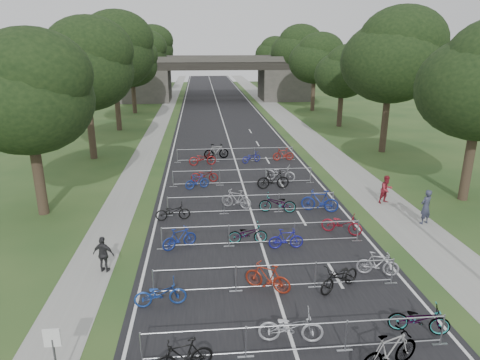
# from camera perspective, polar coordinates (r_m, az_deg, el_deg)

# --- Properties ---
(road) EXTENTS (11.00, 140.00, 0.01)m
(road) POSITION_cam_1_polar(r_m,az_deg,el_deg) (57.74, -2.61, 8.79)
(road) COLOR black
(road) RESTS_ON ground
(sidewalk_right) EXTENTS (3.00, 140.00, 0.01)m
(sidewalk_right) POSITION_cam_1_polar(r_m,az_deg,el_deg) (58.66, 5.32, 8.87)
(sidewalk_right) COLOR gray
(sidewalk_right) RESTS_ON ground
(sidewalk_left) EXTENTS (2.00, 140.00, 0.01)m
(sidewalk_left) POSITION_cam_1_polar(r_m,az_deg,el_deg) (57.88, -10.13, 8.55)
(sidewalk_left) COLOR gray
(sidewalk_left) RESTS_ON ground
(lane_markings) EXTENTS (0.12, 140.00, 0.00)m
(lane_markings) POSITION_cam_1_polar(r_m,az_deg,el_deg) (57.74, -2.61, 8.78)
(lane_markings) COLOR silver
(lane_markings) RESTS_ON ground
(overpass_bridge) EXTENTS (31.00, 8.00, 7.05)m
(overpass_bridge) POSITION_cam_1_polar(r_m,az_deg,el_deg) (72.22, -3.25, 13.41)
(overpass_bridge) COLOR #3E3D38
(overpass_bridge) RESTS_ON ground
(park_sign) EXTENTS (0.45, 0.06, 1.83)m
(park_sign) POSITION_cam_1_polar(r_m,az_deg,el_deg) (13.28, -23.63, -19.70)
(park_sign) COLOR #4C4C51
(park_sign) RESTS_ON ground
(tree_left_0) EXTENTS (6.72, 6.72, 10.25)m
(tree_left_0) POSITION_cam_1_polar(r_m,az_deg,el_deg) (24.62, -26.42, 10.05)
(tree_left_0) COLOR #33261C
(tree_left_0) RESTS_ON ground
(tree_left_1) EXTENTS (7.56, 7.56, 11.53)m
(tree_left_1) POSITION_cam_1_polar(r_m,az_deg,el_deg) (36.00, -19.91, 14.03)
(tree_left_1) COLOR #33261C
(tree_left_1) RESTS_ON ground
(tree_right_1) EXTENTS (8.18, 8.18, 12.47)m
(tree_right_1) POSITION_cam_1_polar(r_m,az_deg,el_deg) (38.32, 19.75, 15.11)
(tree_right_1) COLOR #33261C
(tree_right_1) RESTS_ON ground
(tree_left_2) EXTENTS (8.40, 8.40, 12.81)m
(tree_left_2) POSITION_cam_1_polar(r_m,az_deg,el_deg) (47.70, -16.48, 16.01)
(tree_left_2) COLOR #33261C
(tree_left_2) RESTS_ON ground
(tree_right_2) EXTENTS (6.16, 6.16, 9.39)m
(tree_right_2) POSITION_cam_1_polar(r_m,az_deg,el_deg) (49.58, 13.68, 13.75)
(tree_right_2) COLOR #33261C
(tree_right_2) RESTS_ON ground
(tree_left_3) EXTENTS (6.72, 6.72, 10.25)m
(tree_left_3) POSITION_cam_1_polar(r_m,az_deg,el_deg) (59.58, -14.19, 14.84)
(tree_left_3) COLOR #33261C
(tree_left_3) RESTS_ON ground
(tree_right_3) EXTENTS (7.17, 7.17, 10.93)m
(tree_right_3) POSITION_cam_1_polar(r_m,az_deg,el_deg) (61.01, 10.07, 15.56)
(tree_right_3) COLOR #33261C
(tree_right_3) RESTS_ON ground
(tree_left_4) EXTENTS (7.56, 7.56, 11.53)m
(tree_left_4) POSITION_cam_1_polar(r_m,az_deg,el_deg) (71.44, -12.81, 15.99)
(tree_left_4) COLOR #33261C
(tree_left_4) RESTS_ON ground
(tree_right_4) EXTENTS (8.18, 8.18, 12.47)m
(tree_right_4) POSITION_cam_1_polar(r_m,az_deg,el_deg) (72.64, 7.57, 16.76)
(tree_right_4) COLOR #33261C
(tree_right_4) RESTS_ON ground
(tree_left_5) EXTENTS (8.40, 8.40, 12.81)m
(tree_left_5) POSITION_cam_1_polar(r_m,az_deg,el_deg) (83.35, -11.82, 16.81)
(tree_left_5) COLOR #33261C
(tree_left_5) RESTS_ON ground
(tree_right_5) EXTENTS (6.16, 6.16, 9.39)m
(tree_right_5) POSITION_cam_1_polar(r_m,az_deg,el_deg) (84.44, 5.68, 15.62)
(tree_right_5) COLOR #33261C
(tree_right_5) RESTS_ON ground
(tree_left_6) EXTENTS (6.72, 6.72, 10.25)m
(tree_left_6) POSITION_cam_1_polar(r_m,az_deg,el_deg) (95.32, -10.98, 15.96)
(tree_left_6) COLOR #33261C
(tree_left_6) RESTS_ON ground
(tree_right_6) EXTENTS (7.17, 7.17, 10.93)m
(tree_right_6) POSITION_cam_1_polar(r_m,az_deg,el_deg) (96.22, 4.31, 16.50)
(tree_right_6) COLOR #33261C
(tree_right_6) RESTS_ON ground
(barrier_row_1) EXTENTS (9.70, 0.08, 1.10)m
(barrier_row_1) POSITION_cam_1_polar(r_m,az_deg,el_deg) (13.82, 7.55, -20.29)
(barrier_row_1) COLOR #A2A4AA
(barrier_row_1) RESTS_ON ground
(barrier_row_2) EXTENTS (9.70, 0.08, 1.10)m
(barrier_row_2) POSITION_cam_1_polar(r_m,az_deg,el_deg) (16.73, 4.81, -12.76)
(barrier_row_2) COLOR #A2A4AA
(barrier_row_2) RESTS_ON ground
(barrier_row_3) EXTENTS (9.70, 0.08, 1.10)m
(barrier_row_3) POSITION_cam_1_polar(r_m,az_deg,el_deg) (20.05, 2.93, -7.27)
(barrier_row_3) COLOR #A2A4AA
(barrier_row_3) RESTS_ON ground
(barrier_row_4) EXTENTS (9.70, 0.08, 1.10)m
(barrier_row_4) POSITION_cam_1_polar(r_m,az_deg,el_deg) (23.70, 1.56, -3.19)
(barrier_row_4) COLOR #A2A4AA
(barrier_row_4) RESTS_ON ground
(barrier_row_5) EXTENTS (9.70, 0.08, 1.10)m
(barrier_row_5) POSITION_cam_1_polar(r_m,az_deg,el_deg) (28.40, 0.37, 0.41)
(barrier_row_5) COLOR #A2A4AA
(barrier_row_5) RESTS_ON ground
(barrier_row_6) EXTENTS (9.70, 0.08, 1.10)m
(barrier_row_6) POSITION_cam_1_polar(r_m,az_deg,el_deg) (34.15, -0.63, 3.40)
(barrier_row_6) COLOR #A2A4AA
(barrier_row_6) RESTS_ON ground
(bike_4) EXTENTS (1.82, 0.91, 1.05)m
(bike_4) POSITION_cam_1_polar(r_m,az_deg,el_deg) (13.27, -7.57, -22.26)
(bike_4) COLOR black
(bike_4) RESTS_ON ground
(bike_5) EXTENTS (2.13, 0.98, 1.08)m
(bike_5) POSITION_cam_1_polar(r_m,az_deg,el_deg) (14.27, 6.80, -18.87)
(bike_5) COLOR #B7B9C0
(bike_5) RESTS_ON ground
(bike_6) EXTENTS (2.17, 1.26, 1.26)m
(bike_6) POSITION_cam_1_polar(r_m,az_deg,el_deg) (13.84, 19.31, -20.78)
(bike_6) COLOR #A2A4AA
(bike_6) RESTS_ON ground
(bike_7) EXTENTS (2.05, 1.19, 1.02)m
(bike_7) POSITION_cam_1_polar(r_m,az_deg,el_deg) (15.67, 22.76, -16.73)
(bike_7) COLOR #A2A4AA
(bike_7) RESTS_ON ground
(bike_8) EXTENTS (1.92, 0.83, 0.98)m
(bike_8) POSITION_cam_1_polar(r_m,az_deg,el_deg) (16.06, -10.58, -14.68)
(bike_8) COLOR #1B3E96
(bike_8) RESTS_ON ground
(bike_9) EXTENTS (1.87, 1.43, 1.13)m
(bike_9) POSITION_cam_1_polar(r_m,az_deg,el_deg) (16.66, 3.71, -12.81)
(bike_9) COLOR maroon
(bike_9) RESTS_ON ground
(bike_10) EXTENTS (2.09, 1.65, 1.06)m
(bike_10) POSITION_cam_1_polar(r_m,az_deg,el_deg) (17.09, 13.17, -12.55)
(bike_10) COLOR black
(bike_10) RESTS_ON ground
(bike_11) EXTENTS (1.76, 0.94, 1.02)m
(bike_11) POSITION_cam_1_polar(r_m,az_deg,el_deg) (18.49, 17.90, -10.60)
(bike_11) COLOR #A1A1A8
(bike_11) RESTS_ON ground
(bike_12) EXTENTS (1.73, 1.24, 1.03)m
(bike_12) POSITION_cam_1_polar(r_m,az_deg,el_deg) (19.94, -8.09, -7.69)
(bike_12) COLOR navy
(bike_12) RESTS_ON ground
(bike_13) EXTENTS (1.87, 0.67, 0.98)m
(bike_13) POSITION_cam_1_polar(r_m,az_deg,el_deg) (20.24, 1.03, -7.18)
(bike_13) COLOR #A2A4AA
(bike_13) RESTS_ON ground
(bike_14) EXTENTS (1.62, 0.46, 0.97)m
(bike_14) POSITION_cam_1_polar(r_m,az_deg,el_deg) (19.85, 6.16, -7.82)
(bike_14) COLOR #1B1B95
(bike_14) RESTS_ON ground
(bike_15) EXTENTS (2.09, 1.58, 1.05)m
(bike_15) POSITION_cam_1_polar(r_m,az_deg,el_deg) (21.79, 13.40, -5.70)
(bike_15) COLOR maroon
(bike_15) RESTS_ON ground
(bike_16) EXTENTS (1.89, 0.82, 0.96)m
(bike_16) POSITION_cam_1_polar(r_m,az_deg,el_deg) (23.07, -8.95, -4.19)
(bike_16) COLOR black
(bike_16) RESTS_ON ground
(bike_17) EXTENTS (1.87, 1.28, 1.10)m
(bike_17) POSITION_cam_1_polar(r_m,az_deg,el_deg) (24.39, -0.51, -2.56)
(bike_17) COLOR gray
(bike_17) RESTS_ON ground
(bike_18) EXTENTS (2.16, 1.13, 1.08)m
(bike_18) POSITION_cam_1_polar(r_m,az_deg,el_deg) (23.86, 5.02, -3.13)
(bike_18) COLOR #A2A4AA
(bike_18) RESTS_ON ground
(bike_19) EXTENTS (2.17, 1.28, 1.26)m
(bike_19) POSITION_cam_1_polar(r_m,az_deg,el_deg) (24.30, 10.60, -2.76)
(bike_19) COLOR navy
(bike_19) RESTS_ON ground
(bike_20) EXTENTS (1.67, 0.99, 0.97)m
(bike_20) POSITION_cam_1_polar(r_m,az_deg,el_deg) (27.78, -5.75, -0.22)
(bike_20) COLOR navy
(bike_20) RESTS_ON ground
(bike_21) EXTENTS (1.89, 0.82, 0.96)m
(bike_21) POSITION_cam_1_polar(r_m,az_deg,el_deg) (29.13, -4.76, 0.66)
(bike_21) COLOR maroon
(bike_21) RESTS_ON ground
(bike_22) EXTENTS (2.09, 0.60, 1.25)m
(bike_22) POSITION_cam_1_polar(r_m,az_deg,el_deg) (27.65, 4.44, 0.05)
(bike_22) COLOR black
(bike_22) RESTS_ON ground
(bike_23) EXTENTS (2.22, 1.54, 1.11)m
(bike_23) POSITION_cam_1_polar(r_m,az_deg,el_deg) (29.35, 5.38, 0.93)
(bike_23) COLOR #A0A1A7
(bike_23) RESTS_ON ground
(bike_24) EXTENTS (2.14, 0.95, 1.09)m
(bike_24) POSITION_cam_1_polar(r_m,az_deg,el_deg) (33.11, -5.04, 2.87)
(bike_24) COLOR maroon
(bike_24) RESTS_ON ground
(bike_25) EXTENTS (2.10, 0.88, 1.22)m
(bike_25) POSITION_cam_1_polar(r_m,az_deg,el_deg) (34.93, -3.18, 3.82)
(bike_25) COLOR #A2A4AA
(bike_25) RESTS_ON ground
(bike_26) EXTENTS (1.76, 1.29, 0.88)m
(bike_26) POSITION_cam_1_polar(r_m,az_deg,el_deg) (33.77, 1.53, 3.05)
(bike_26) COLOR #1B1F96
(bike_26) RESTS_ON ground
(bike_27) EXTENTS (1.70, 0.50, 1.02)m
(bike_27) POSITION_cam_1_polar(r_m,az_deg,el_deg) (34.54, 5.79, 3.42)
(bike_27) COLOR maroon
(bike_27) RESTS_ON ground
(pedestrian_a) EXTENTS (0.80, 0.67, 1.86)m
(pedestrian_a) POSITION_cam_1_polar(r_m,az_deg,el_deg) (24.19, 23.53, -3.32)
(pedestrian_a) COLOR #2E3246
(pedestrian_a) RESTS_ON ground
(pedestrian_b) EXTENTS (0.96, 0.85, 1.67)m
(pedestrian_b) POSITION_cam_1_polar(r_m,az_deg,el_deg) (26.51, 18.92, -1.21)
(pedestrian_b) COLOR maroon
(pedestrian_b) RESTS_ON ground
(pedestrian_c) EXTENTS (0.98, 0.61, 1.56)m
(pedestrian_c) POSITION_cam_1_polar(r_m,az_deg,el_deg) (18.61, -17.72, -9.45)
(pedestrian_c) COLOR #2B2B2E
(pedestrian_c) RESTS_ON ground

